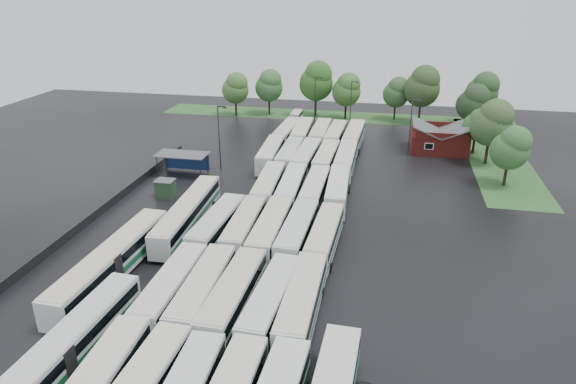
# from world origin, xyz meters

# --- Properties ---
(ground) EXTENTS (160.00, 160.00, 0.00)m
(ground) POSITION_xyz_m (0.00, 0.00, 0.00)
(ground) COLOR black
(ground) RESTS_ON ground
(brick_building) EXTENTS (10.07, 8.60, 5.39)m
(brick_building) POSITION_xyz_m (24.00, 42.77, 1.87)
(brick_building) COLOR maroon
(brick_building) RESTS_ON ground
(wash_shed) EXTENTS (8.20, 4.20, 3.58)m
(wash_shed) POSITION_xyz_m (-17.20, 22.02, 2.99)
(wash_shed) COLOR #2D2D30
(wash_shed) RESTS_ON ground
(utility_hut) EXTENTS (2.70, 2.20, 2.62)m
(utility_hut) POSITION_xyz_m (-16.20, 12.60, 1.32)
(utility_hut) COLOR #254326
(utility_hut) RESTS_ON ground
(grass_strip_north) EXTENTS (80.00, 10.00, 0.01)m
(grass_strip_north) POSITION_xyz_m (2.00, 64.80, 0.01)
(grass_strip_north) COLOR #2F5E28
(grass_strip_north) RESTS_ON ground
(grass_strip_east) EXTENTS (10.00, 50.00, 0.01)m
(grass_strip_east) POSITION_xyz_m (34.00, 42.80, 0.01)
(grass_strip_east) COLOR #2F5E28
(grass_strip_east) RESTS_ON ground
(west_fence) EXTENTS (0.10, 50.00, 1.20)m
(west_fence) POSITION_xyz_m (-22.20, 8.00, 0.60)
(west_fence) COLOR #2D2D30
(west_fence) RESTS_ON ground
(bus_r1c0) EXTENTS (2.90, 13.05, 3.63)m
(bus_r1c0) POSITION_xyz_m (-4.36, -12.57, 1.99)
(bus_r1c0) COLOR silver
(bus_r1c0) RESTS_ON ground
(bus_r1c1) EXTENTS (3.11, 13.30, 3.68)m
(bus_r1c1) POSITION_xyz_m (-1.23, -12.50, 2.03)
(bus_r1c1) COLOR silver
(bus_r1c1) RESTS_ON ground
(bus_r1c2) EXTENTS (3.14, 13.41, 3.71)m
(bus_r1c2) POSITION_xyz_m (1.81, -12.68, 2.04)
(bus_r1c2) COLOR silver
(bus_r1c2) RESTS_ON ground
(bus_r1c3) EXTENTS (3.37, 12.95, 3.57)m
(bus_r1c3) POSITION_xyz_m (5.39, -12.74, 1.96)
(bus_r1c3) COLOR silver
(bus_r1c3) RESTS_ON ground
(bus_r1c4) EXTENTS (2.89, 13.40, 3.73)m
(bus_r1c4) POSITION_xyz_m (8.24, -12.50, 2.05)
(bus_r1c4) COLOR silver
(bus_r1c4) RESTS_ON ground
(bus_r2c0) EXTENTS (3.37, 13.12, 3.62)m
(bus_r2c0) POSITION_xyz_m (-4.46, 1.19, 1.99)
(bus_r2c0) COLOR silver
(bus_r2c0) RESTS_ON ground
(bus_r2c1) EXTENTS (3.08, 12.85, 3.56)m
(bus_r2c1) POSITION_xyz_m (-1.16, 1.43, 1.96)
(bus_r2c1) COLOR silver
(bus_r2c1) RESTS_ON ground
(bus_r2c2) EXTENTS (2.94, 13.47, 3.75)m
(bus_r2c2) POSITION_xyz_m (2.14, 1.09, 2.06)
(bus_r2c2) COLOR silver
(bus_r2c2) RESTS_ON ground
(bus_r2c3) EXTENTS (3.07, 13.31, 3.69)m
(bus_r2c3) POSITION_xyz_m (5.29, 1.17, 2.03)
(bus_r2c3) COLOR silver
(bus_r2c3) RESTS_ON ground
(bus_r2c4) EXTENTS (3.09, 12.88, 3.57)m
(bus_r2c4) POSITION_xyz_m (8.51, 1.01, 1.96)
(bus_r2c4) COLOR silver
(bus_r2c4) RESTS_ON ground
(bus_r3c1) EXTENTS (3.45, 13.31, 3.67)m
(bus_r3c1) POSITION_xyz_m (-1.32, 14.52, 2.02)
(bus_r3c1) COLOR silver
(bus_r3c1) RESTS_ON ground
(bus_r3c2) EXTENTS (3.27, 13.14, 3.63)m
(bus_r3c2) POSITION_xyz_m (1.93, 14.70, 2.00)
(bus_r3c2) COLOR silver
(bus_r3c2) RESTS_ON ground
(bus_r3c3) EXTENTS (2.78, 12.84, 3.57)m
(bus_r3c3) POSITION_xyz_m (5.28, 14.61, 1.96)
(bus_r3c3) COLOR silver
(bus_r3c3) RESTS_ON ground
(bus_r3c4) EXTENTS (3.38, 13.28, 3.67)m
(bus_r3c4) POSITION_xyz_m (8.45, 15.04, 2.02)
(bus_r3c4) COLOR silver
(bus_r3c4) RESTS_ON ground
(bus_r4c0) EXTENTS (3.48, 13.34, 3.68)m
(bus_r4c0) POSITION_xyz_m (-4.35, 28.65, 2.02)
(bus_r4c0) COLOR silver
(bus_r4c0) RESTS_ON ground
(bus_r4c1) EXTENTS (2.79, 12.78, 3.55)m
(bus_r4c1) POSITION_xyz_m (-1.09, 28.64, 1.95)
(bus_r4c1) COLOR silver
(bus_r4c1) RESTS_ON ground
(bus_r4c2) EXTENTS (3.15, 13.26, 3.67)m
(bus_r4c2) POSITION_xyz_m (1.83, 28.18, 2.02)
(bus_r4c2) COLOR silver
(bus_r4c2) RESTS_ON ground
(bus_r4c3) EXTENTS (3.04, 13.05, 3.62)m
(bus_r4c3) POSITION_xyz_m (5.11, 28.12, 1.99)
(bus_r4c3) COLOR silver
(bus_r4c3) RESTS_ON ground
(bus_r4c4) EXTENTS (2.87, 13.35, 3.71)m
(bus_r4c4) POSITION_xyz_m (8.30, 28.27, 2.04)
(bus_r4c4) COLOR silver
(bus_r4c4) RESTS_ON ground
(bus_r5c0) EXTENTS (3.16, 12.98, 3.59)m
(bus_r5c0) POSITION_xyz_m (-4.29, 42.19, 1.97)
(bus_r5c0) COLOR silver
(bus_r5c0) RESTS_ON ground
(bus_r5c1) EXTENTS (3.34, 13.38, 3.70)m
(bus_r5c1) POSITION_xyz_m (-1.34, 42.08, 2.03)
(bus_r5c1) COLOR silver
(bus_r5c1) RESTS_ON ground
(bus_r5c2) EXTENTS (2.86, 13.10, 3.64)m
(bus_r5c2) POSITION_xyz_m (2.12, 42.30, 2.00)
(bus_r5c2) COLOR silver
(bus_r5c2) RESTS_ON ground
(bus_r5c3) EXTENTS (3.12, 12.91, 3.57)m
(bus_r5c3) POSITION_xyz_m (5.06, 41.95, 1.97)
(bus_r5c3) COLOR silver
(bus_r5c3) RESTS_ON ground
(bus_r5c4) EXTENTS (3.29, 13.56, 3.75)m
(bus_r5c4) POSITION_xyz_m (8.51, 41.91, 2.06)
(bus_r5c4) COLOR silver
(bus_r5c4) RESTS_ON ground
(artic_bus_west_a) EXTENTS (3.62, 19.34, 3.57)m
(artic_bus_west_a) POSITION_xyz_m (-9.07, -22.74, 1.98)
(artic_bus_west_a) COLOR silver
(artic_bus_west_a) RESTS_ON ground
(artic_bus_west_b) EXTENTS (3.47, 19.37, 3.58)m
(artic_bus_west_b) POSITION_xyz_m (-9.27, 3.84, 1.98)
(artic_bus_west_b) COLOR silver
(artic_bus_west_b) RESTS_ON ground
(artic_bus_west_c) EXTENTS (3.53, 20.24, 3.74)m
(artic_bus_west_c) POSITION_xyz_m (-12.44, -9.21, 2.07)
(artic_bus_west_c) COLOR silver
(artic_bus_west_c) RESTS_ON ground
(minibus) EXTENTS (2.11, 5.42, 2.35)m
(minibus) POSITION_xyz_m (-5.40, 57.87, 1.31)
(minibus) COLOR silver
(minibus) RESTS_ON ground
(tree_north_0) EXTENTS (6.08, 6.08, 10.07)m
(tree_north_0) POSITION_xyz_m (-19.94, 60.67, 6.48)
(tree_north_0) COLOR #3A2519
(tree_north_0) RESTS_ON ground
(tree_north_1) EXTENTS (6.35, 6.35, 10.51)m
(tree_north_1) POSITION_xyz_m (-12.78, 63.58, 6.76)
(tree_north_1) COLOR black
(tree_north_1) RESTS_ON ground
(tree_north_2) EXTENTS (7.64, 7.64, 12.65)m
(tree_north_2) POSITION_xyz_m (-1.87, 63.89, 8.14)
(tree_north_2) COLOR black
(tree_north_2) RESTS_ON ground
(tree_north_3) EXTENTS (6.35, 6.35, 10.52)m
(tree_north_3) POSITION_xyz_m (5.12, 62.41, 6.77)
(tree_north_3) COLOR black
(tree_north_3) RESTS_ON ground
(tree_north_4) EXTENTS (5.83, 5.83, 9.65)m
(tree_north_4) POSITION_xyz_m (15.95, 64.38, 6.21)
(tree_north_4) COLOR black
(tree_north_4) RESTS_ON ground
(tree_north_5) EXTENTS (7.64, 7.64, 12.66)m
(tree_north_5) POSITION_xyz_m (21.26, 62.33, 8.15)
(tree_north_5) COLOR #311F11
(tree_north_5) RESTS_ON ground
(tree_north_6) EXTENTS (6.86, 6.86, 11.37)m
(tree_north_6) POSITION_xyz_m (33.95, 64.35, 7.31)
(tree_north_6) COLOR #332513
(tree_north_6) RESTS_ON ground
(tree_east_0) EXTENTS (5.74, 5.74, 9.51)m
(tree_east_0) POSITION_xyz_m (32.93, 26.97, 6.11)
(tree_east_0) COLOR black
(tree_east_0) RESTS_ON ground
(tree_east_1) EXTENTS (6.84, 6.84, 11.32)m
(tree_east_1) POSITION_xyz_m (31.65, 36.98, 7.28)
(tree_east_1) COLOR black
(tree_east_1) RESTS_ON ground
(tree_east_2) EXTENTS (5.00, 4.98, 8.25)m
(tree_east_2) POSITION_xyz_m (30.32, 42.92, 5.30)
(tree_east_2) COLOR black
(tree_east_2) RESTS_ON ground
(tree_east_3) EXTENTS (6.32, 6.32, 10.47)m
(tree_east_3) POSITION_xyz_m (30.89, 54.51, 6.74)
(tree_east_3) COLOR #332313
(tree_east_3) RESTS_ON ground
(tree_east_4) EXTENTS (4.97, 4.94, 8.18)m
(tree_east_4) POSITION_xyz_m (30.90, 61.23, 5.26)
(tree_east_4) COLOR black
(tree_east_4) RESTS_ON ground
(lamp_post_ne) EXTENTS (1.54, 0.30, 10.01)m
(lamp_post_ne) POSITION_xyz_m (18.64, 39.59, 5.81)
(lamp_post_ne) COLOR #2D2D30
(lamp_post_ne) RESTS_ON ground
(lamp_post_nw) EXTENTS (1.64, 0.32, 10.68)m
(lamp_post_nw) POSITION_xyz_m (-12.04, 25.51, 6.20)
(lamp_post_nw) COLOR #2D2D30
(lamp_post_nw) RESTS_ON ground
(lamp_post_back_w) EXTENTS (1.65, 0.32, 10.74)m
(lamp_post_back_w) POSITION_xyz_m (-0.65, 54.11, 6.24)
(lamp_post_back_w) COLOR #2D2D30
(lamp_post_back_w) RESTS_ON ground
(lamp_post_back_e) EXTENTS (1.57, 0.30, 10.17)m
(lamp_post_back_e) POSITION_xyz_m (6.87, 53.95, 5.90)
(lamp_post_back_e) COLOR #2D2D30
(lamp_post_back_e) RESTS_ON ground
(puddle_0) EXTENTS (3.83, 3.83, 0.01)m
(puddle_0) POSITION_xyz_m (-1.14, -19.95, 0.00)
(puddle_0) COLOR black
(puddle_0) RESTS_ON ground
(puddle_1) EXTENTS (3.40, 3.40, 0.01)m
(puddle_1) POSITION_xyz_m (7.13, -19.50, 0.00)
(puddle_1) COLOR black
(puddle_1) RESTS_ON ground
(puddle_2) EXTENTS (7.08, 7.08, 0.01)m
(puddle_2) POSITION_xyz_m (-5.79, 0.15, 0.00)
(puddle_2) COLOR black
(puddle_2) RESTS_ON ground
(puddle_3) EXTENTS (3.49, 3.49, 0.01)m
(puddle_3) POSITION_xyz_m (7.82, -3.54, 0.00)
(puddle_3) COLOR black
(puddle_3) RESTS_ON ground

